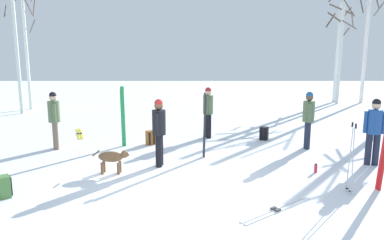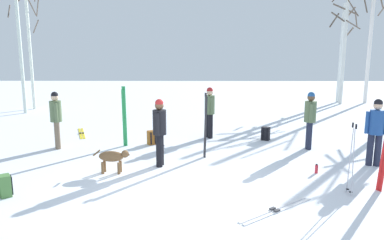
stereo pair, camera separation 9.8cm
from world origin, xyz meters
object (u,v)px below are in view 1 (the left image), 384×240
object	(u,v)px
ski_pair_lying_0	(81,134)
ski_poles_0	(353,156)
person_2	(209,109)
backpack_1	(5,187)
person_0	(160,128)
person_1	(375,128)
backpack_2	(265,134)
birch_tree_2	(342,44)
person_4	(309,116)
dog	(114,158)
ski_pair_planted_1	(206,126)
birch_tree_1	(15,26)
ski_pair_planted_0	(124,117)
birch_tree_3	(339,50)
ski_pair_lying_1	(278,210)
birch_tree_5	(368,39)
water_bottle_1	(163,149)
backpack_0	(151,138)
person_3	(55,116)
water_bottle_0	(317,168)
birch_tree_0	(28,43)

from	to	relation	value
ski_pair_lying_0	ski_poles_0	size ratio (longest dim) A/B	1.18
person_2	backpack_1	distance (m)	6.73
person_0	person_1	bearing A→B (deg)	0.88
backpack_2	birch_tree_2	bearing A→B (deg)	55.84
person_1	ski_poles_0	bearing A→B (deg)	-126.22
person_0	person_4	world-z (taller)	same
dog	ski_pair_planted_1	xyz separation A→B (m)	(2.23, 1.30, 0.50)
person_1	backpack_1	distance (m)	8.64
birch_tree_1	ski_pair_planted_1	bearing A→B (deg)	-40.99
ski_pair_planted_1	birch_tree_2	bearing A→B (deg)	53.55
ski_poles_0	ski_pair_planted_0	bearing A→B (deg)	144.42
person_0	birch_tree_3	bearing A→B (deg)	52.97
person_1	ski_pair_lying_1	size ratio (longest dim) A/B	1.12
person_2	dog	size ratio (longest dim) A/B	1.91
person_1	birch_tree_5	xyz separation A→B (m)	(5.22, 11.79, 2.61)
person_1	ski_pair_lying_1	distance (m)	4.19
person_0	birch_tree_2	size ratio (longest dim) A/B	0.27
person_0	birch_tree_3	xyz separation A→B (m)	(9.22, 12.23, 2.04)
water_bottle_1	backpack_0	bearing A→B (deg)	115.42
person_4	birch_tree_1	distance (m)	13.57
ski_pair_lying_0	person_3	bearing A→B (deg)	-92.17
person_2	water_bottle_1	world-z (taller)	person_2
dog	birch_tree_1	bearing A→B (deg)	125.77
backpack_0	person_3	bearing A→B (deg)	-169.64
backpack_0	birch_tree_3	distance (m)	14.25
person_1	backpack_0	size ratio (longest dim) A/B	3.90
person_1	person_4	size ratio (longest dim) A/B	1.00
water_bottle_0	backpack_2	bearing A→B (deg)	100.03
backpack_1	person_1	bearing A→B (deg)	14.22
water_bottle_0	person_2	bearing A→B (deg)	123.74
ski_pair_lying_1	birch_tree_5	size ratio (longest dim) A/B	0.22
ski_pair_lying_1	birch_tree_1	world-z (taller)	birch_tree_1
ski_pair_lying_0	ski_poles_0	xyz separation A→B (m)	(7.22, -5.50, 0.77)
ski_pair_planted_1	person_0	bearing A→B (deg)	-148.13
ski_pair_planted_1	person_4	bearing A→B (deg)	17.62
backpack_2	birch_tree_3	size ratio (longest dim) A/B	0.08
water_bottle_1	person_4	bearing A→B (deg)	6.54
person_0	ski_poles_0	xyz separation A→B (m)	(4.04, -1.82, -0.20)
ski_pair_planted_0	dog	bearing A→B (deg)	-85.08
birch_tree_3	person_0	bearing A→B (deg)	-127.03
person_1	ski_poles_0	distance (m)	2.36
water_bottle_0	birch_tree_1	size ratio (longest dim) A/B	0.03
person_2	birch_tree_5	distance (m)	13.03
dog	ski_poles_0	xyz separation A→B (m)	(5.10, -1.24, 0.40)
birch_tree_0	birch_tree_5	size ratio (longest dim) A/B	0.91
ski_pair_planted_0	ski_poles_0	world-z (taller)	ski_pair_planted_0
person_0	water_bottle_0	xyz separation A→B (m)	(3.80, -0.53, -0.87)
ski_poles_0	water_bottle_0	world-z (taller)	ski_poles_0
person_3	ski_poles_0	xyz separation A→B (m)	(7.30, -3.49, -0.20)
ski_pair_planted_0	water_bottle_0	distance (m)	5.73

